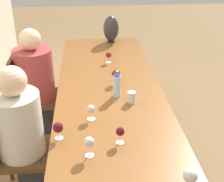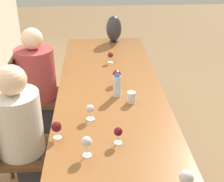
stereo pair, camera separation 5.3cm
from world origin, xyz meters
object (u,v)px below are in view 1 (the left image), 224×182
at_px(vase, 111,29).
at_px(wine_glass_5, 116,75).
at_px(wine_glass_4, 120,132).
at_px(wine_glass_3, 109,55).
at_px(wine_glass_2, 58,128).
at_px(water_tumbler, 131,97).
at_px(chair_near, 13,148).
at_px(wine_glass_1, 190,176).
at_px(water_bottle, 117,84).
at_px(chair_far, 30,94).
at_px(wine_glass_0, 89,143).
at_px(wine_glass_6, 91,109).
at_px(person_near, 22,133).
at_px(person_far, 37,82).

bearing_deg(vase, wine_glass_5, 177.40).
bearing_deg(wine_glass_4, wine_glass_3, -1.20).
relative_size(wine_glass_2, wine_glass_4, 1.03).
bearing_deg(wine_glass_4, water_tumbler, -15.77).
bearing_deg(chair_near, water_tumbler, -79.33).
bearing_deg(wine_glass_1, water_tumbler, 9.98).
relative_size(water_bottle, water_tumbler, 2.44).
xyz_separation_m(wine_glass_3, chair_far, (-0.15, 0.85, -0.36)).
distance_m(wine_glass_0, chair_far, 1.57).
bearing_deg(water_bottle, wine_glass_6, 146.80).
bearing_deg(wine_glass_2, wine_glass_4, -101.79).
relative_size(water_tumbler, person_near, 0.08).
height_order(vase, person_near, person_near).
xyz_separation_m(wine_glass_1, wine_glass_3, (1.90, 0.30, -0.02)).
relative_size(wine_glass_2, chair_far, 0.13).
bearing_deg(chair_far, wine_glass_3, -80.06).
distance_m(wine_glass_3, wine_glass_6, 1.14).
height_order(wine_glass_2, wine_glass_6, wine_glass_2).
relative_size(water_tumbler, chair_far, 0.10).
relative_size(water_tumbler, wine_glass_4, 0.79).
height_order(wine_glass_0, person_near, person_near).
bearing_deg(vase, chair_near, 151.78).
height_order(water_bottle, chair_near, water_bottle).
distance_m(wine_glass_5, person_near, 0.99).
bearing_deg(wine_glass_0, water_bottle, -17.90).
relative_size(wine_glass_3, person_far, 0.10).
relative_size(wine_glass_1, wine_glass_5, 1.10).
xyz_separation_m(wine_glass_2, chair_near, (0.28, 0.40, -0.36)).
relative_size(vase, wine_glass_0, 2.34).
distance_m(chair_near, person_far, 0.93).
height_order(wine_glass_3, person_far, person_far).
relative_size(wine_glass_5, person_far, 0.11).
bearing_deg(person_far, person_near, 179.93).
bearing_deg(person_far, wine_glass_6, -150.57).
xyz_separation_m(wine_glass_2, wine_glass_6, (0.22, -0.23, 0.00)).
bearing_deg(wine_glass_0, wine_glass_5, -14.67).
bearing_deg(wine_glass_5, wine_glass_3, 3.15).
bearing_deg(wine_glass_1, wine_glass_0, 57.39).
relative_size(wine_glass_4, chair_far, 0.13).
xyz_separation_m(water_tumbler, wine_glass_1, (-1.01, -0.18, 0.06)).
xyz_separation_m(chair_near, person_far, (0.92, -0.09, 0.14)).
bearing_deg(wine_glass_0, person_near, 47.48).
distance_m(wine_glass_5, wine_glass_6, 0.65).
bearing_deg(chair_near, vase, -28.22).
xyz_separation_m(water_bottle, wine_glass_1, (-1.13, -0.29, -0.01)).
bearing_deg(water_tumbler, water_bottle, 43.91).
bearing_deg(water_tumbler, wine_glass_5, 14.81).
bearing_deg(chair_far, wine_glass_2, -161.25).
distance_m(wine_glass_1, wine_glass_3, 1.92).
bearing_deg(water_bottle, water_tumbler, -136.09).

